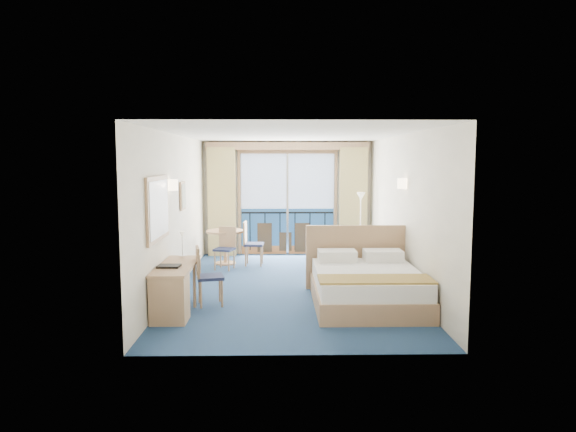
# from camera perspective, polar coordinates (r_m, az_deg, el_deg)

# --- Properties ---
(floor) EXTENTS (6.50, 6.50, 0.00)m
(floor) POSITION_cam_1_polar(r_m,az_deg,el_deg) (9.27, 0.27, -7.84)
(floor) COLOR navy
(floor) RESTS_ON ground
(room_walls) EXTENTS (4.04, 6.54, 2.72)m
(room_walls) POSITION_cam_1_polar(r_m,az_deg,el_deg) (9.01, 0.27, 3.20)
(room_walls) COLOR white
(room_walls) RESTS_ON ground
(balcony_door) EXTENTS (2.36, 0.03, 2.52)m
(balcony_door) POSITION_cam_1_polar(r_m,az_deg,el_deg) (12.26, -0.09, 1.03)
(balcony_door) COLOR navy
(balcony_door) RESTS_ON room_walls
(curtain_left) EXTENTS (0.65, 0.22, 2.55)m
(curtain_left) POSITION_cam_1_polar(r_m,az_deg,el_deg) (12.18, -7.36, 1.58)
(curtain_left) COLOR tan
(curtain_left) RESTS_ON room_walls
(curtain_right) EXTENTS (0.65, 0.22, 2.55)m
(curtain_right) POSITION_cam_1_polar(r_m,az_deg,el_deg) (12.23, 7.24, 1.60)
(curtain_right) COLOR tan
(curtain_right) RESTS_ON room_walls
(pelmet) EXTENTS (3.80, 0.25, 0.18)m
(pelmet) POSITION_cam_1_polar(r_m,az_deg,el_deg) (12.10, -0.05, 7.78)
(pelmet) COLOR tan
(pelmet) RESTS_ON room_walls
(mirror) EXTENTS (0.05, 1.25, 0.95)m
(mirror) POSITION_cam_1_polar(r_m,az_deg,el_deg) (7.73, -14.24, 0.81)
(mirror) COLOR tan
(mirror) RESTS_ON room_walls
(wall_print) EXTENTS (0.04, 0.42, 0.52)m
(wall_print) POSITION_cam_1_polar(r_m,az_deg,el_deg) (9.63, -11.60, 2.21)
(wall_print) COLOR tan
(wall_print) RESTS_ON room_walls
(sconce_left) EXTENTS (0.18, 0.18, 0.18)m
(sconce_left) POSITION_cam_1_polar(r_m,az_deg,el_deg) (8.58, -12.72, 3.38)
(sconce_left) COLOR beige
(sconce_left) RESTS_ON room_walls
(sconce_right) EXTENTS (0.18, 0.18, 0.18)m
(sconce_right) POSITION_cam_1_polar(r_m,az_deg,el_deg) (9.11, 12.62, 3.54)
(sconce_right) COLOR beige
(sconce_right) RESTS_ON room_walls
(bed) EXTENTS (1.79, 2.13, 1.12)m
(bed) POSITION_cam_1_polar(r_m,az_deg,el_deg) (8.19, 8.68, -7.54)
(bed) COLOR tan
(bed) RESTS_ON ground
(nightstand) EXTENTS (0.42, 0.40, 0.55)m
(nightstand) POSITION_cam_1_polar(r_m,az_deg,el_deg) (9.73, 10.75, -5.61)
(nightstand) COLOR tan
(nightstand) RESTS_ON ground
(phone) EXTENTS (0.20, 0.17, 0.08)m
(phone) POSITION_cam_1_polar(r_m,az_deg,el_deg) (9.64, 11.10, -3.82)
(phone) COLOR beige
(phone) RESTS_ON nightstand
(armchair) EXTENTS (1.11, 1.11, 0.73)m
(armchair) POSITION_cam_1_polar(r_m,az_deg,el_deg) (11.06, 7.38, -3.66)
(armchair) COLOR #41474F
(armchair) RESTS_ON ground
(floor_lamp) EXTENTS (0.21, 0.21, 1.53)m
(floor_lamp) POSITION_cam_1_polar(r_m,az_deg,el_deg) (11.74, 8.09, 0.82)
(floor_lamp) COLOR silver
(floor_lamp) RESTS_ON ground
(desk) EXTENTS (0.52, 1.50, 0.71)m
(desk) POSITION_cam_1_polar(r_m,az_deg,el_deg) (7.52, -12.85, -8.28)
(desk) COLOR tan
(desk) RESTS_ON ground
(desk_chair) EXTENTS (0.48, 0.48, 0.93)m
(desk_chair) POSITION_cam_1_polar(r_m,az_deg,el_deg) (8.10, -9.21, -6.20)
(desk_chair) COLOR #1F2648
(desk_chair) RESTS_ON ground
(folder) EXTENTS (0.33, 0.25, 0.03)m
(folder) POSITION_cam_1_polar(r_m,az_deg,el_deg) (7.69, -13.09, -5.45)
(folder) COLOR black
(folder) RESTS_ON desk
(desk_lamp) EXTENTS (0.11, 0.11, 0.40)m
(desk_lamp) POSITION_cam_1_polar(r_m,az_deg,el_deg) (8.33, -11.69, -2.51)
(desk_lamp) COLOR silver
(desk_lamp) RESTS_ON desk
(round_table) EXTENTS (0.82, 0.82, 0.74)m
(round_table) POSITION_cam_1_polar(r_m,az_deg,el_deg) (11.23, -6.99, -2.49)
(round_table) COLOR tan
(round_table) RESTS_ON ground
(table_chair_a) EXTENTS (0.43, 0.42, 0.94)m
(table_chair_a) POSITION_cam_1_polar(r_m,az_deg,el_deg) (11.06, -4.23, -2.75)
(table_chair_a) COLOR #1F2648
(table_chair_a) RESTS_ON ground
(table_chair_b) EXTENTS (0.47, 0.47, 0.87)m
(table_chair_b) POSITION_cam_1_polar(r_m,az_deg,el_deg) (10.75, -6.93, -3.24)
(table_chair_b) COLOR #1F2648
(table_chair_b) RESTS_ON ground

